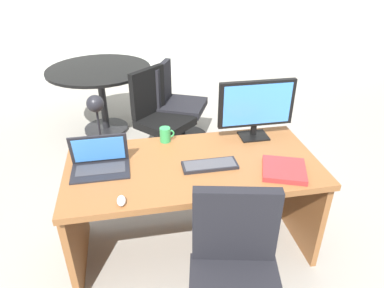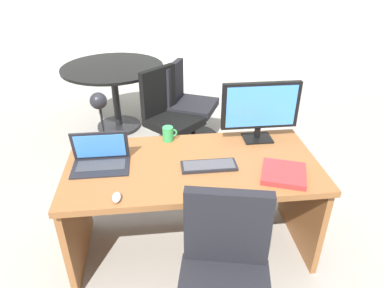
{
  "view_description": "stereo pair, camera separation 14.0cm",
  "coord_description": "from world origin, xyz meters",
  "px_view_note": "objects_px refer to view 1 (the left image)",
  "views": [
    {
      "loc": [
        -0.35,
        -1.84,
        1.94
      ],
      "look_at": [
        0.0,
        0.04,
        0.85
      ],
      "focal_mm": 32.8,
      "sensor_mm": 36.0,
      "label": 1
    },
    {
      "loc": [
        -0.21,
        -1.86,
        1.94
      ],
      "look_at": [
        0.0,
        0.04,
        0.85
      ],
      "focal_mm": 32.8,
      "sensor_mm": 36.0,
      "label": 2
    }
  ],
  "objects_px": {
    "mouse": "(121,201)",
    "desk": "(192,185)",
    "keyboard": "(210,165)",
    "coffee_mug": "(165,135)",
    "meeting_chair_far": "(161,124)",
    "book": "(284,170)",
    "monitor": "(256,106)",
    "laptop": "(100,158)",
    "desk_lamp": "(96,111)",
    "meeting_chair_near": "(178,111)",
    "meeting_table": "(101,84)"
  },
  "relations": [
    {
      "from": "mouse",
      "to": "desk",
      "type": "bearing_deg",
      "value": 38.79
    },
    {
      "from": "keyboard",
      "to": "coffee_mug",
      "type": "bearing_deg",
      "value": 121.81
    },
    {
      "from": "keyboard",
      "to": "meeting_chair_far",
      "type": "distance_m",
      "value": 1.48
    },
    {
      "from": "desk",
      "to": "book",
      "type": "height_order",
      "value": "book"
    },
    {
      "from": "mouse",
      "to": "coffee_mug",
      "type": "distance_m",
      "value": 0.71
    },
    {
      "from": "monitor",
      "to": "coffee_mug",
      "type": "height_order",
      "value": "monitor"
    },
    {
      "from": "laptop",
      "to": "keyboard",
      "type": "distance_m",
      "value": 0.68
    },
    {
      "from": "book",
      "to": "monitor",
      "type": "bearing_deg",
      "value": 93.87
    },
    {
      "from": "coffee_mug",
      "to": "meeting_chair_far",
      "type": "height_order",
      "value": "meeting_chair_far"
    },
    {
      "from": "desk_lamp",
      "to": "laptop",
      "type": "bearing_deg",
      "value": -89.73
    },
    {
      "from": "monitor",
      "to": "keyboard",
      "type": "relative_size",
      "value": 1.55
    },
    {
      "from": "desk",
      "to": "laptop",
      "type": "relative_size",
      "value": 4.58
    },
    {
      "from": "desk",
      "to": "meeting_chair_far",
      "type": "distance_m",
      "value": 1.33
    },
    {
      "from": "monitor",
      "to": "meeting_chair_near",
      "type": "relative_size",
      "value": 0.62
    },
    {
      "from": "keyboard",
      "to": "meeting_chair_far",
      "type": "bearing_deg",
      "value": 96.99
    },
    {
      "from": "monitor",
      "to": "mouse",
      "type": "height_order",
      "value": "monitor"
    },
    {
      "from": "desk",
      "to": "meeting_table",
      "type": "height_order",
      "value": "meeting_table"
    },
    {
      "from": "keyboard",
      "to": "book",
      "type": "distance_m",
      "value": 0.46
    },
    {
      "from": "book",
      "to": "desk",
      "type": "bearing_deg",
      "value": 155.14
    },
    {
      "from": "keyboard",
      "to": "coffee_mug",
      "type": "height_order",
      "value": "coffee_mug"
    },
    {
      "from": "mouse",
      "to": "coffee_mug",
      "type": "xyz_separation_m",
      "value": [
        0.32,
        0.64,
        0.03
      ]
    },
    {
      "from": "monitor",
      "to": "book",
      "type": "height_order",
      "value": "monitor"
    },
    {
      "from": "laptop",
      "to": "desk_lamp",
      "type": "xyz_separation_m",
      "value": [
        -0.0,
        0.21,
        0.23
      ]
    },
    {
      "from": "keyboard",
      "to": "meeting_table",
      "type": "xyz_separation_m",
      "value": [
        -0.77,
        2.08,
        -0.16
      ]
    },
    {
      "from": "coffee_mug",
      "to": "meeting_table",
      "type": "height_order",
      "value": "coffee_mug"
    },
    {
      "from": "mouse",
      "to": "meeting_table",
      "type": "xyz_separation_m",
      "value": [
        -0.22,
        2.34,
        -0.17
      ]
    },
    {
      "from": "monitor",
      "to": "laptop",
      "type": "xyz_separation_m",
      "value": [
        -1.07,
        -0.21,
        -0.18
      ]
    },
    {
      "from": "desk_lamp",
      "to": "meeting_table",
      "type": "bearing_deg",
      "value": 93.08
    },
    {
      "from": "desk",
      "to": "meeting_table",
      "type": "xyz_separation_m",
      "value": [
        -0.67,
        1.97,
        0.05
      ]
    },
    {
      "from": "keyboard",
      "to": "desk_lamp",
      "type": "relative_size",
      "value": 0.87
    },
    {
      "from": "mouse",
      "to": "meeting_table",
      "type": "height_order",
      "value": "mouse"
    },
    {
      "from": "desk",
      "to": "mouse",
      "type": "height_order",
      "value": "mouse"
    },
    {
      "from": "meeting_table",
      "to": "mouse",
      "type": "bearing_deg",
      "value": -84.7
    },
    {
      "from": "keyboard",
      "to": "mouse",
      "type": "bearing_deg",
      "value": -154.41
    },
    {
      "from": "coffee_mug",
      "to": "meeting_chair_near",
      "type": "height_order",
      "value": "meeting_chair_near"
    },
    {
      "from": "desk",
      "to": "keyboard",
      "type": "relative_size",
      "value": 4.63
    },
    {
      "from": "book",
      "to": "meeting_table",
      "type": "bearing_deg",
      "value": 118.37
    },
    {
      "from": "monitor",
      "to": "coffee_mug",
      "type": "bearing_deg",
      "value": 175.36
    },
    {
      "from": "monitor",
      "to": "coffee_mug",
      "type": "relative_size",
      "value": 5.13
    },
    {
      "from": "keyboard",
      "to": "coffee_mug",
      "type": "relative_size",
      "value": 3.31
    },
    {
      "from": "meeting_table",
      "to": "meeting_chair_near",
      "type": "relative_size",
      "value": 1.32
    },
    {
      "from": "desk",
      "to": "laptop",
      "type": "xyz_separation_m",
      "value": [
        -0.58,
        0.02,
        0.27
      ]
    },
    {
      "from": "desk_lamp",
      "to": "book",
      "type": "bearing_deg",
      "value": -23.21
    },
    {
      "from": "meeting_table",
      "to": "meeting_chair_near",
      "type": "distance_m",
      "value": 0.92
    },
    {
      "from": "monitor",
      "to": "book",
      "type": "distance_m",
      "value": 0.52
    },
    {
      "from": "monitor",
      "to": "desk_lamp",
      "type": "height_order",
      "value": "monitor"
    },
    {
      "from": "meeting_table",
      "to": "book",
      "type": "bearing_deg",
      "value": -61.63
    },
    {
      "from": "laptop",
      "to": "meeting_chair_near",
      "type": "distance_m",
      "value": 1.8
    },
    {
      "from": "monitor",
      "to": "keyboard",
      "type": "distance_m",
      "value": 0.57
    },
    {
      "from": "meeting_table",
      "to": "meeting_chair_near",
      "type": "bearing_deg",
      "value": -24.62
    }
  ]
}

